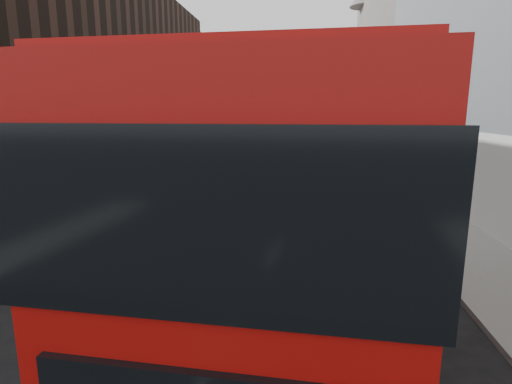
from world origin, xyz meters
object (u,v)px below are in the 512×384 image
(grey_bus, at_px, (290,137))
(car_a, at_px, (322,190))
(red_bus, at_px, (291,195))
(street_lamp, at_px, (104,120))
(car_c, at_px, (288,172))
(car_b, at_px, (329,168))

(grey_bus, bearing_deg, car_a, -84.78)
(red_bus, bearing_deg, car_a, 87.11)
(car_a, bearing_deg, grey_bus, 90.87)
(street_lamp, relative_size, car_c, 1.55)
(grey_bus, relative_size, car_b, 2.69)
(red_bus, bearing_deg, street_lamp, 134.63)
(grey_bus, bearing_deg, car_c, -89.54)
(red_bus, xyz_separation_m, grey_bus, (-1.06, 33.66, -0.81))
(red_bus, bearing_deg, car_c, 95.62)
(grey_bus, height_order, car_a, grey_bus)
(street_lamp, relative_size, red_bus, 0.55)
(street_lamp, bearing_deg, car_c, 34.08)
(street_lamp, xyz_separation_m, car_a, (11.37, 0.16, -3.47))
(street_lamp, bearing_deg, grey_bus, 67.85)
(grey_bus, relative_size, car_c, 2.58)
(street_lamp, bearing_deg, car_a, 0.79)
(car_a, bearing_deg, car_c, 102.49)
(car_c, bearing_deg, car_a, -73.87)
(red_bus, distance_m, grey_bus, 33.69)
(red_bus, distance_m, car_a, 11.92)
(car_a, distance_m, car_b, 7.84)
(grey_bus, bearing_deg, street_lamp, -113.02)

